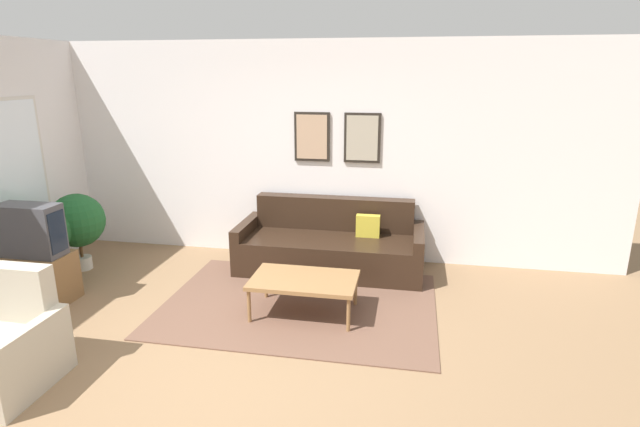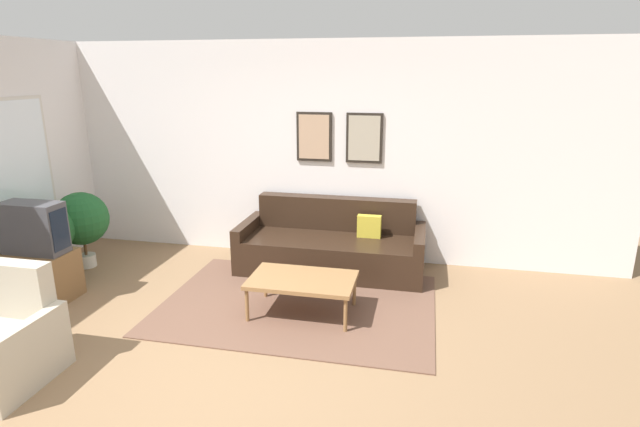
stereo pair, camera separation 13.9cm
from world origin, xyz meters
name	(u,v)px [view 2 (the right image)]	position (x,y,z in m)	size (l,w,h in m)	color
ground_plane	(213,371)	(0.00, 0.00, 0.00)	(16.00, 16.00, 0.00)	#846647
area_rug	(298,303)	(0.37, 1.31, 0.01)	(2.77, 2.00, 0.01)	brown
wall_back	(299,152)	(0.01, 2.80, 1.35)	(8.00, 0.09, 2.70)	silver
couch	(332,247)	(0.52, 2.34, 0.29)	(2.20, 0.90, 0.83)	black
coffee_table	(302,281)	(0.46, 1.12, 0.35)	(1.03, 0.64, 0.38)	olive
tv_stand	(41,276)	(-2.31, 0.87, 0.26)	(0.66, 0.48, 0.52)	brown
tv	(33,228)	(-2.30, 0.87, 0.79)	(0.63, 0.28, 0.53)	#424247
potted_plant_tall	(35,229)	(-2.56, 1.16, 0.67)	(0.60, 0.60, 1.00)	#383D42
potted_plant_by_window	(81,220)	(-2.45, 1.77, 0.60)	(0.64, 0.64, 0.94)	beige
potted_plant_small	(51,232)	(-2.58, 1.40, 0.55)	(0.54, 0.54, 0.86)	beige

